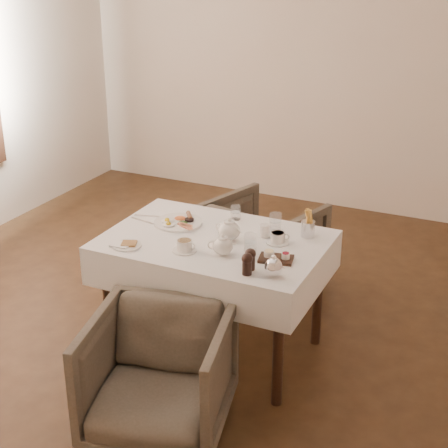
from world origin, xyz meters
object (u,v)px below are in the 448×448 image
Objects in this scene: teapot_centre at (229,229)px; breakfast_plate at (179,222)px; armchair_near at (159,375)px; armchair_far at (261,246)px; table at (215,257)px.

breakfast_plate is at bearing 174.50° from teapot_centre.
teapot_centre is (0.02, 0.80, 0.50)m from armchair_near.
armchair_far is at bearing 108.81° from teapot_centre.
armchair_far is at bearing 81.26° from armchair_near.
breakfast_plate is (-0.37, 0.90, 0.44)m from armchair_near.
teapot_centre reaches higher than armchair_near.
teapot_centre reaches higher than breakfast_plate.
table is 0.85m from armchair_near.
table reaches higher than armchair_near.
armchair_far is 1.01m from teapot_centre.
armchair_near is at bearing -82.45° from teapot_centre.
teapot_centre is (0.39, -0.10, 0.06)m from breakfast_plate.
table is 1.80× the size of armchair_near.
armchair_near is 1.67m from armchair_far.
teapot_centre is at bearing 11.22° from table.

